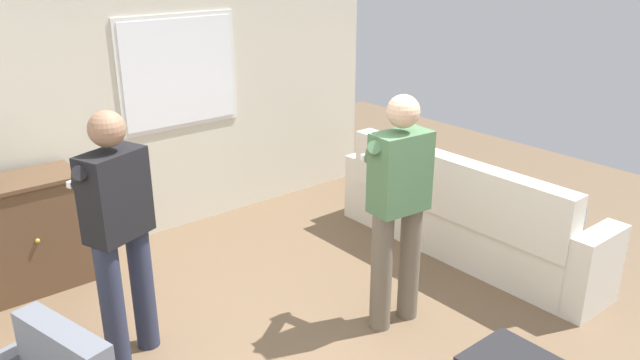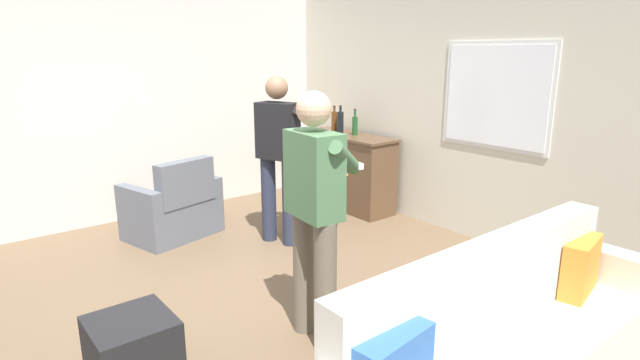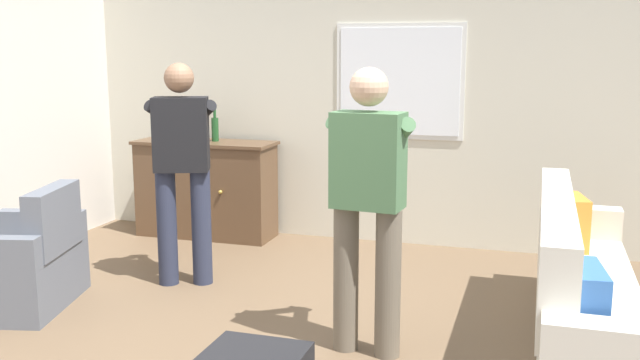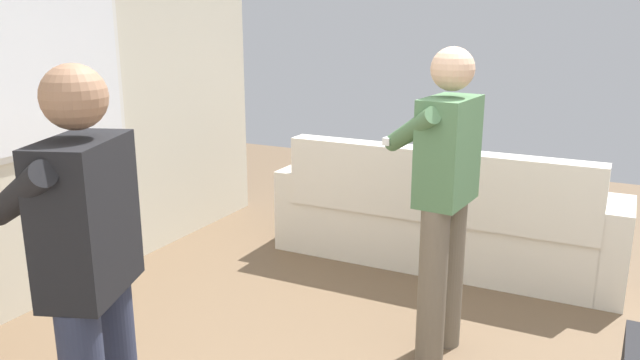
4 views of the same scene
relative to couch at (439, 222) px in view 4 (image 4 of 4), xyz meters
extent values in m
cube|color=silver|center=(-1.51, 2.11, 1.14)|extent=(1.16, 0.02, 1.03)
cube|color=white|center=(-1.51, 2.10, 1.14)|extent=(1.08, 0.03, 0.95)
cube|color=silver|center=(0.05, 0.00, -0.14)|extent=(0.55, 2.20, 0.42)
cube|color=silver|center=(-0.15, 0.00, 0.32)|extent=(0.18, 2.20, 0.51)
cube|color=silver|center=(0.05, 1.18, -0.03)|extent=(0.55, 0.18, 0.64)
cube|color=silver|center=(0.05, -1.18, -0.03)|extent=(0.55, 0.18, 0.64)
cube|color=orange|center=(-0.02, 0.85, 0.25)|extent=(0.22, 0.42, 0.36)
cube|color=#386BB7|center=(-0.02, -0.85, 0.25)|extent=(0.18, 0.41, 0.36)
cube|color=black|center=(-2.82, 0.46, 0.80)|extent=(0.45, 0.35, 0.55)
sphere|color=#8C664C|center=(-2.82, 0.46, 1.22)|extent=(0.22, 0.22, 0.22)
cylinder|color=black|center=(-2.99, 0.57, 0.91)|extent=(0.20, 0.44, 0.29)
cylinder|color=black|center=(-2.77, 0.65, 0.91)|extent=(0.41, 0.32, 0.29)
cylinder|color=#6B6051|center=(-1.33, -0.34, 0.09)|extent=(0.15, 0.15, 0.88)
cylinder|color=#6B6051|center=(-1.07, -0.37, 0.09)|extent=(0.15, 0.15, 0.88)
cube|color=#4C754C|center=(-1.20, -0.36, 0.80)|extent=(0.42, 0.26, 0.55)
sphere|color=#D8AD8C|center=(-1.20, -0.36, 1.22)|extent=(0.22, 0.22, 0.22)
cylinder|color=#4C754C|center=(-1.30, -0.19, 0.91)|extent=(0.35, 0.39, 0.29)
cylinder|color=#4C754C|center=(-1.07, -0.21, 0.91)|extent=(0.30, 0.42, 0.29)
cube|color=white|center=(-1.17, -0.04, 0.83)|extent=(0.15, 0.05, 0.04)
camera|label=1|loc=(-4.09, -3.01, 2.23)|focal=35.00mm
camera|label=2|loc=(1.21, -2.24, 1.56)|focal=28.00mm
camera|label=3|loc=(-0.27, -4.25, 1.42)|focal=40.00mm
camera|label=4|loc=(-4.28, -1.17, 1.48)|focal=35.00mm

